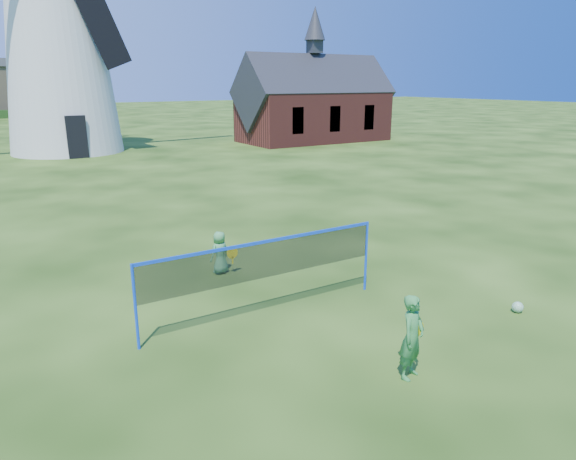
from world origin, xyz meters
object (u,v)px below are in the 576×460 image
(badminton_net, at_px, (265,261))
(windmill, at_px, (56,34))
(player_girl, at_px, (412,337))
(play_ball, at_px, (518,307))
(chapel, at_px, (314,105))
(player_boy, at_px, (220,252))

(badminton_net, bearing_deg, windmill, 87.74)
(player_girl, relative_size, play_ball, 6.15)
(badminton_net, relative_size, player_girl, 3.74)
(chapel, height_order, player_boy, chapel)
(chapel, bearing_deg, badminton_net, -126.21)
(player_boy, bearing_deg, player_girl, 79.87)
(windmill, distance_m, player_girl, 31.67)
(badminton_net, bearing_deg, play_ball, -30.07)
(windmill, height_order, chapel, windmill)
(player_girl, height_order, play_ball, player_girl)
(windmill, height_order, play_ball, windmill)
(player_boy, distance_m, play_ball, 6.57)
(badminton_net, xyz_separation_m, player_boy, (0.24, 2.63, -0.63))
(player_boy, xyz_separation_m, play_ball, (4.09, -5.13, -0.40))
(chapel, bearing_deg, play_ball, -116.94)
(chapel, xyz_separation_m, player_boy, (-18.07, -22.37, -2.21))
(badminton_net, bearing_deg, player_girl, -74.72)
(player_girl, bearing_deg, badminton_net, 84.69)
(windmill, relative_size, player_girl, 15.77)
(player_girl, height_order, player_boy, player_girl)
(windmill, relative_size, badminton_net, 4.22)
(player_girl, bearing_deg, play_ball, -11.43)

